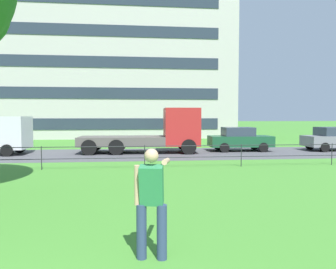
# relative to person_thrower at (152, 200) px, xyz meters

# --- Properties ---
(street_strip) EXTENTS (80.00, 6.37, 0.01)m
(street_strip) POSITION_rel_person_thrower_xyz_m (-1.95, 14.29, -0.94)
(street_strip) COLOR #4C4C51
(street_strip) RESTS_ON ground
(park_fence) EXTENTS (38.81, 0.04, 1.00)m
(park_fence) POSITION_rel_person_thrower_xyz_m (-1.95, 8.95, -0.27)
(park_fence) COLOR #232328
(park_fence) RESTS_ON ground
(person_thrower) EXTENTS (0.62, 0.78, 1.74)m
(person_thrower) POSITION_rel_person_thrower_xyz_m (0.00, 0.00, 0.00)
(person_thrower) COLOR navy
(person_thrower) RESTS_ON ground
(flatbed_truck_far_left) EXTENTS (7.38, 2.66, 2.75)m
(flatbed_truck_far_left) POSITION_rel_person_thrower_xyz_m (1.21, 14.89, 0.28)
(flatbed_truck_far_left) COLOR #B22323
(flatbed_truck_far_left) RESTS_ON ground
(car_dark_green_far_right) EXTENTS (4.05, 1.91, 1.54)m
(car_dark_green_far_right) POSITION_rel_person_thrower_xyz_m (6.57, 15.28, -0.16)
(car_dark_green_far_right) COLOR #194C2D
(car_dark_green_far_right) RESTS_ON ground
(car_grey_right) EXTENTS (4.04, 1.89, 1.54)m
(car_grey_right) POSITION_rel_person_thrower_xyz_m (12.84, 14.89, -0.16)
(car_grey_right) COLOR slate
(car_grey_right) RESTS_ON ground
(apartment_building_background) EXTENTS (26.96, 11.82, 18.44)m
(apartment_building_background) POSITION_rel_person_thrower_xyz_m (-2.97, 32.94, 8.29)
(apartment_building_background) COLOR #B7B2AD
(apartment_building_background) RESTS_ON ground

